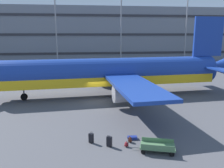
{
  "coord_description": "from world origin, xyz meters",
  "views": [
    {
      "loc": [
        -2.1,
        -30.66,
        8.79
      ],
      "look_at": [
        1.43,
        -3.62,
        3.0
      ],
      "focal_mm": 38.14,
      "sensor_mm": 36.0,
      "label": 1
    }
  ],
  "objects_px": {
    "suitcase_navy": "(91,138)",
    "baggage_cart": "(157,146)",
    "backpack_teal": "(130,140)",
    "airliner": "(113,73)",
    "suitcase_orange": "(132,138)",
    "backpack_upright": "(126,144)",
    "suitcase_large": "(109,141)"
  },
  "relations": [
    {
      "from": "suitcase_navy",
      "to": "baggage_cart",
      "type": "xyz_separation_m",
      "value": [
        4.92,
        -2.15,
        -0.01
      ]
    },
    {
      "from": "backpack_teal",
      "to": "suitcase_navy",
      "type": "bearing_deg",
      "value": 174.13
    },
    {
      "from": "airliner",
      "to": "suitcase_orange",
      "type": "height_order",
      "value": "airliner"
    },
    {
      "from": "backpack_teal",
      "to": "backpack_upright",
      "type": "bearing_deg",
      "value": -122.29
    },
    {
      "from": "backpack_teal",
      "to": "baggage_cart",
      "type": "xyz_separation_m",
      "value": [
        1.73,
        -1.82,
        0.19
      ]
    },
    {
      "from": "suitcase_orange",
      "to": "backpack_teal",
      "type": "xyz_separation_m",
      "value": [
        -0.31,
        -0.58,
        0.12
      ]
    },
    {
      "from": "backpack_upright",
      "to": "baggage_cart",
      "type": "relative_size",
      "value": 0.14
    },
    {
      "from": "airliner",
      "to": "baggage_cart",
      "type": "height_order",
      "value": "airliner"
    },
    {
      "from": "airliner",
      "to": "suitcase_orange",
      "type": "distance_m",
      "value": 15.09
    },
    {
      "from": "suitcase_large",
      "to": "backpack_teal",
      "type": "xyz_separation_m",
      "value": [
        1.79,
        0.5,
        -0.21
      ]
    },
    {
      "from": "suitcase_navy",
      "to": "backpack_upright",
      "type": "xyz_separation_m",
      "value": [
        2.72,
        -1.07,
        -0.23
      ]
    },
    {
      "from": "suitcase_orange",
      "to": "backpack_teal",
      "type": "distance_m",
      "value": 0.67
    },
    {
      "from": "suitcase_navy",
      "to": "suitcase_orange",
      "type": "relative_size",
      "value": 1.11
    },
    {
      "from": "backpack_teal",
      "to": "baggage_cart",
      "type": "relative_size",
      "value": 0.16
    },
    {
      "from": "airliner",
      "to": "suitcase_navy",
      "type": "distance_m",
      "value": 15.75
    },
    {
      "from": "airliner",
      "to": "suitcase_large",
      "type": "bearing_deg",
      "value": -98.87
    },
    {
      "from": "suitcase_orange",
      "to": "suitcase_navy",
      "type": "bearing_deg",
      "value": -175.88
    },
    {
      "from": "suitcase_orange",
      "to": "backpack_teal",
      "type": "relative_size",
      "value": 1.56
    },
    {
      "from": "airliner",
      "to": "suitcase_orange",
      "type": "xyz_separation_m",
      "value": [
        -0.37,
        -14.75,
        -3.17
      ]
    },
    {
      "from": "baggage_cart",
      "to": "airliner",
      "type": "bearing_deg",
      "value": 93.51
    },
    {
      "from": "suitcase_large",
      "to": "backpack_teal",
      "type": "bearing_deg",
      "value": 15.63
    },
    {
      "from": "suitcase_large",
      "to": "suitcase_orange",
      "type": "height_order",
      "value": "suitcase_large"
    },
    {
      "from": "airliner",
      "to": "backpack_upright",
      "type": "distance_m",
      "value": 16.4
    },
    {
      "from": "suitcase_large",
      "to": "baggage_cart",
      "type": "xyz_separation_m",
      "value": [
        3.52,
        -1.32,
        -0.02
      ]
    },
    {
      "from": "airliner",
      "to": "baggage_cart",
      "type": "xyz_separation_m",
      "value": [
        1.05,
        -17.15,
        -2.87
      ]
    },
    {
      "from": "suitcase_navy",
      "to": "backpack_teal",
      "type": "bearing_deg",
      "value": -5.87
    },
    {
      "from": "suitcase_navy",
      "to": "suitcase_orange",
      "type": "xyz_separation_m",
      "value": [
        3.5,
        0.25,
        -0.31
      ]
    },
    {
      "from": "suitcase_navy",
      "to": "airliner",
      "type": "bearing_deg",
      "value": 75.54
    },
    {
      "from": "backpack_upright",
      "to": "suitcase_large",
      "type": "bearing_deg",
      "value": 169.79
    },
    {
      "from": "baggage_cart",
      "to": "suitcase_large",
      "type": "bearing_deg",
      "value": 159.49
    },
    {
      "from": "backpack_teal",
      "to": "baggage_cart",
      "type": "height_order",
      "value": "baggage_cart"
    },
    {
      "from": "backpack_upright",
      "to": "baggage_cart",
      "type": "xyz_separation_m",
      "value": [
        2.2,
        -1.08,
        0.22
      ]
    }
  ]
}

